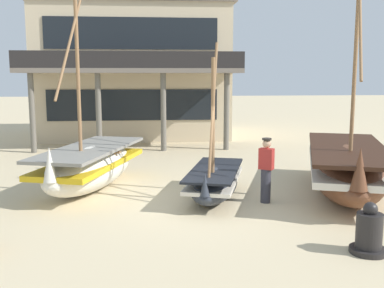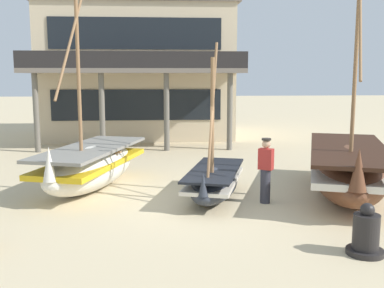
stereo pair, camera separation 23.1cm
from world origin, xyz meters
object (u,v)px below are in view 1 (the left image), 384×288
Objects in this scene: fishing_boat_far_right at (215,181)px; harbor_building_main at (134,70)px; fishing_boat_near_left at (90,166)px; fishing_boat_centre_large at (347,168)px; capstan_winch at (369,233)px; fisherman_by_hull at (266,171)px.

fishing_boat_far_right is 0.41× the size of harbor_building_main.
fishing_boat_near_left is 7.24m from fishing_boat_centre_large.
fishing_boat_far_right is at bearing -21.31° from fishing_boat_near_left.
fishing_boat_near_left is at bearing -94.57° from harbor_building_main.
capstan_winch is at bearing -108.70° from fishing_boat_centre_large.
fisherman_by_hull is at bearing -74.91° from harbor_building_main.
fishing_boat_far_right reaches higher than fisherman_by_hull.
fishing_boat_far_right is 2.44× the size of fisherman_by_hull.
fishing_boat_far_right reaches higher than capstan_winch.
fishing_boat_centre_large is 3.70m from fishing_boat_far_right.
capstan_winch is (-1.40, -4.12, -0.37)m from fishing_boat_centre_large.
fishing_boat_far_right is 13.88m from harbor_building_main.
fishing_boat_far_right is at bearing 119.43° from capstan_winch.
fishing_boat_far_right is 4.66m from capstan_winch.
harbor_building_main is at bearing 105.36° from capstan_winch.
fishing_boat_centre_large is 14.87m from harbor_building_main.
fishing_boat_near_left is at bearing 136.68° from capstan_winch.
fishing_boat_centre_large is at bearing 0.97° from fishing_boat_far_right.
fishing_boat_centre_large is 4.37m from capstan_winch.
fishing_boat_near_left is 12.33m from harbor_building_main.
capstan_winch is (2.29, -4.06, -0.07)m from fishing_boat_far_right.
harbor_building_main reaches higher than fishing_boat_near_left.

